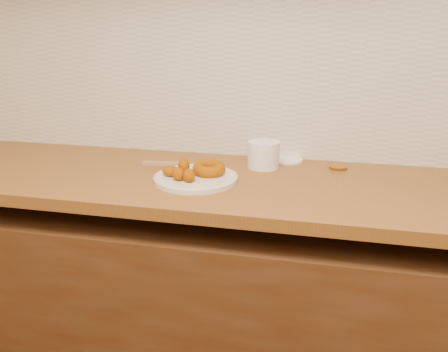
{
  "coord_description": "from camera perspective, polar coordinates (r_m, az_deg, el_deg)",
  "views": [
    {
      "loc": [
        0.02,
        0.22,
        1.4
      ],
      "look_at": [
        -0.31,
        1.62,
        0.93
      ],
      "focal_mm": 38.0,
      "sensor_mm": 36.0,
      "label": 1
    }
  ],
  "objects": [
    {
      "name": "plastic_tub",
      "position": [
        1.7,
        4.77,
        2.59
      ],
      "size": [
        0.12,
        0.12,
        0.09
      ],
      "primitive_type": "cylinder",
      "rotation": [
        0.0,
        0.0,
        0.03
      ],
      "color": "white",
      "rests_on": "butcher_block"
    },
    {
      "name": "brass_jar_lid",
      "position": [
        1.73,
        13.56,
        1.02
      ],
      "size": [
        0.08,
        0.08,
        0.01
      ],
      "primitive_type": "cylinder",
      "rotation": [
        0.0,
        0.0,
        0.27
      ],
      "color": "#A96D22",
      "rests_on": "butcher_block"
    },
    {
      "name": "wooden_utensil",
      "position": [
        1.74,
        -7.07,
        1.47
      ],
      "size": [
        0.17,
        0.04,
        0.01
      ],
      "primitive_type": "cube",
      "rotation": [
        0.0,
        0.0,
        0.12
      ],
      "color": "#A47D54",
      "rests_on": "butcher_block"
    },
    {
      "name": "wall_back",
      "position": [
        1.78,
        13.01,
        16.07
      ],
      "size": [
        4.0,
        0.02,
        2.7
      ],
      "primitive_type": "cube",
      "color": "tan",
      "rests_on": "ground"
    },
    {
      "name": "ring_donut",
      "position": [
        1.57,
        -1.84,
        0.92
      ],
      "size": [
        0.15,
        0.15,
        0.05
      ],
      "primitive_type": "torus",
      "rotation": [
        0.1,
        0.0,
        0.54
      ],
      "color": "#9F4F00",
      "rests_on": "donut_plate"
    },
    {
      "name": "donut_plate",
      "position": [
        1.56,
        -3.41,
        -0.29
      ],
      "size": [
        0.28,
        0.28,
        0.02
      ],
      "primitive_type": "cylinder",
      "color": "silver",
      "rests_on": "butcher_block"
    },
    {
      "name": "tub_lid",
      "position": [
        1.8,
        7.61,
        1.94
      ],
      "size": [
        0.15,
        0.15,
        0.01
      ],
      "primitive_type": "cylinder",
      "rotation": [
        0.0,
        0.0,
        0.4
      ],
      "color": "white",
      "rests_on": "butcher_block"
    },
    {
      "name": "backsplash",
      "position": [
        1.78,
        12.66,
        11.24
      ],
      "size": [
        3.6,
        0.02,
        0.6
      ],
      "primitive_type": "cube",
      "color": "beige",
      "rests_on": "wall_back"
    },
    {
      "name": "butcher_block",
      "position": [
        1.7,
        -10.8,
        -0.07
      ],
      "size": [
        2.3,
        0.62,
        0.04
      ],
      "primitive_type": "cube",
      "color": "brown",
      "rests_on": "base_cabinet"
    },
    {
      "name": "fried_dough_chunks",
      "position": [
        1.55,
        -5.31,
        0.6
      ],
      "size": [
        0.14,
        0.15,
        0.05
      ],
      "color": "#9F4F00",
      "rests_on": "donut_plate"
    },
    {
      "name": "base_cabinet",
      "position": [
        1.79,
        10.64,
        -16.8
      ],
      "size": [
        3.6,
        0.6,
        0.77
      ],
      "primitive_type": "cube",
      "color": "#51351F",
      "rests_on": "floor"
    }
  ]
}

